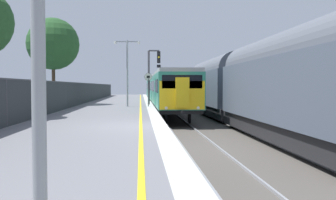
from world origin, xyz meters
The scene contains 8 objects.
ground centered at (2.64, 0.00, -0.61)m, with size 17.40×110.00×1.21m.
commuter_train_at_platform centered at (2.10, 27.26, 1.27)m, with size 2.83×40.66×3.81m.
freight_train_adjacent_track centered at (6.10, 9.18, 1.68)m, with size 2.60×30.08×4.88m.
signal_gantry centered at (0.64, 16.90, 2.90)m, with size 1.10×0.24×4.62m.
speed_limit_sign centered at (0.25, 14.06, 1.64)m, with size 0.59×0.08×2.57m.
platform_lamp_mid centered at (-1.35, 13.88, 3.02)m, with size 2.00×0.20×5.05m.
platform_back_fence centered at (-5.45, 0.00, 0.97)m, with size 0.07×99.00×1.86m.
background_tree_left centered at (-7.74, 17.43, 5.01)m, with size 4.35×4.35×7.29m.
Camera 1 is at (-0.36, -14.36, 1.55)m, focal length 39.33 mm.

